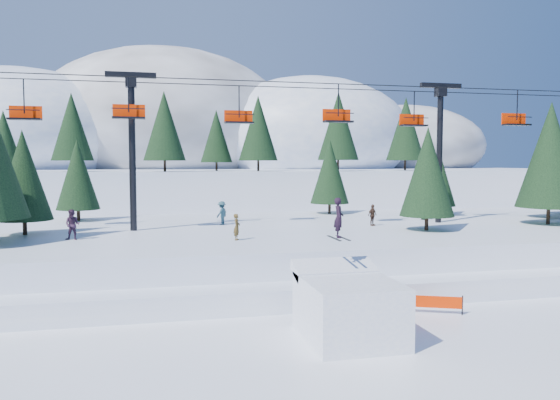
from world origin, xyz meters
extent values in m
plane|color=white|center=(0.00, 0.00, 0.00)|extent=(160.00, 160.00, 0.00)
cube|color=white|center=(0.00, 18.00, 1.25)|extent=(70.00, 22.00, 2.50)
cube|color=white|center=(0.00, 8.00, 0.55)|extent=(70.00, 6.00, 1.10)
cube|color=white|center=(0.00, 68.00, 3.00)|extent=(110.00, 60.00, 6.00)
ellipsoid|color=white|center=(-28.00, 72.00, 11.45)|extent=(36.00, 32.40, 19.80)
ellipsoid|color=#605B59|center=(-6.00, 78.00, 13.26)|extent=(44.00, 39.60, 26.40)
ellipsoid|color=white|center=(18.00, 70.00, 11.42)|extent=(34.00, 30.60, 19.72)
ellipsoid|color=#605B59|center=(38.00, 76.00, 10.12)|extent=(30.00, 27.00, 15.00)
cylinder|color=black|center=(-6.56, 39.68, 6.59)|extent=(0.26, 0.26, 1.18)
cone|color=#1E3D1B|center=(-6.56, 39.68, 10.80)|extent=(4.38, 4.38, 7.25)
cylinder|color=black|center=(3.97, 42.64, 6.60)|extent=(0.26, 0.26, 1.20)
cone|color=#1E3D1B|center=(3.97, 42.64, 10.90)|extent=(4.47, 4.47, 7.40)
cylinder|color=black|center=(13.02, 41.01, 6.63)|extent=(0.26, 0.26, 1.27)
cone|color=#1E3D1B|center=(13.02, 41.01, 11.17)|extent=(4.71, 4.71, 7.80)
cylinder|color=black|center=(-16.17, 43.30, 6.59)|extent=(0.26, 0.26, 1.18)
cone|color=#1E3D1B|center=(-16.17, 43.30, 10.81)|extent=(4.38, 4.38, 7.25)
cylinder|color=black|center=(22.41, 43.11, 6.63)|extent=(0.26, 0.26, 1.25)
cone|color=#1E3D1B|center=(22.41, 43.11, 11.09)|extent=(4.64, 4.64, 7.68)
cylinder|color=black|center=(-22.51, 41.73, 6.44)|extent=(0.26, 0.26, 0.88)
cone|color=#1E3D1B|center=(-22.51, 41.73, 9.58)|extent=(3.27, 3.27, 5.41)
cylinder|color=black|center=(-0.51, 45.26, 6.50)|extent=(0.26, 0.26, 1.00)
cone|color=#1E3D1B|center=(-0.51, 45.26, 10.06)|extent=(3.70, 3.70, 6.13)
cube|color=white|center=(-0.22, 1.09, 1.18)|extent=(3.49, 4.31, 2.36)
cube|color=white|center=(-0.22, 2.94, 2.41)|extent=(3.49, 1.51, 0.84)
imported|color=black|center=(-0.12, 2.69, 4.65)|extent=(0.54, 0.69, 1.68)
cube|color=black|center=(-0.32, 2.69, 3.80)|extent=(0.11, 1.65, 0.03)
cube|color=black|center=(0.08, 2.69, 3.80)|extent=(0.11, 1.65, 0.03)
cylinder|color=black|center=(-9.00, 18.00, 7.50)|extent=(0.44, 0.44, 10.00)
cube|color=black|center=(-9.00, 18.00, 12.60)|extent=(3.20, 0.35, 0.35)
cube|color=black|center=(-9.00, 18.00, 12.15)|extent=(0.70, 0.70, 0.70)
cylinder|color=black|center=(13.00, 18.00, 7.50)|extent=(0.44, 0.44, 10.00)
cube|color=black|center=(13.00, 18.00, 12.60)|extent=(3.20, 0.35, 0.35)
cube|color=black|center=(13.00, 18.00, 12.15)|extent=(0.70, 0.70, 0.70)
cylinder|color=black|center=(2.00, 16.80, 12.30)|extent=(46.00, 0.06, 0.06)
cylinder|color=black|center=(2.00, 19.20, 12.30)|extent=(46.00, 0.06, 0.06)
cylinder|color=black|center=(-15.70, 19.20, 11.20)|extent=(0.08, 0.08, 2.20)
cube|color=black|center=(-15.70, 19.20, 9.75)|extent=(2.00, 0.75, 0.12)
cube|color=red|center=(-15.70, 19.58, 10.20)|extent=(2.00, 0.10, 0.85)
cylinder|color=black|center=(-15.70, 18.85, 10.30)|extent=(2.00, 0.06, 0.06)
cylinder|color=black|center=(-9.12, 16.80, 11.20)|extent=(0.08, 0.08, 2.20)
cube|color=black|center=(-9.12, 16.80, 9.75)|extent=(2.00, 0.75, 0.12)
cube|color=red|center=(-9.12, 17.18, 10.20)|extent=(2.00, 0.10, 0.85)
cylinder|color=black|center=(-9.12, 16.45, 10.30)|extent=(2.00, 0.06, 0.06)
cylinder|color=black|center=(-1.78, 19.20, 11.20)|extent=(0.08, 0.08, 2.20)
cube|color=black|center=(-1.78, 19.20, 9.75)|extent=(2.00, 0.75, 0.12)
cube|color=red|center=(-1.78, 19.58, 10.20)|extent=(2.00, 0.10, 0.85)
cylinder|color=black|center=(-1.78, 18.85, 10.30)|extent=(2.00, 0.06, 0.06)
cylinder|color=black|center=(4.68, 16.80, 11.20)|extent=(0.08, 0.08, 2.20)
cube|color=black|center=(4.68, 16.80, 9.75)|extent=(2.00, 0.75, 0.12)
cube|color=red|center=(4.68, 17.18, 10.20)|extent=(2.00, 0.10, 0.85)
cylinder|color=black|center=(4.68, 16.45, 10.30)|extent=(2.00, 0.06, 0.06)
cylinder|color=black|center=(11.50, 19.20, 11.20)|extent=(0.08, 0.08, 2.20)
cube|color=black|center=(11.50, 19.20, 9.75)|extent=(2.00, 0.75, 0.12)
cube|color=red|center=(11.50, 19.58, 10.20)|extent=(2.00, 0.10, 0.85)
cylinder|color=black|center=(11.50, 18.85, 10.30)|extent=(2.00, 0.06, 0.06)
cylinder|color=black|center=(18.57, 16.80, 11.20)|extent=(0.08, 0.08, 2.20)
cube|color=black|center=(18.57, 16.80, 9.75)|extent=(2.00, 0.75, 0.12)
cube|color=red|center=(18.57, 17.18, 10.20)|extent=(2.00, 0.10, 0.85)
cylinder|color=black|center=(18.57, 16.45, 10.30)|extent=(2.00, 0.06, 0.06)
cylinder|color=black|center=(20.13, 15.08, 3.12)|extent=(0.26, 0.26, 1.24)
cone|color=#1E3D1B|center=(20.13, 15.08, 7.53)|extent=(4.59, 4.59, 7.59)
cylinder|color=black|center=(23.57, 19.31, 3.01)|extent=(0.26, 0.26, 1.02)
cone|color=#1E3D1B|center=(23.57, 19.31, 6.66)|extent=(3.79, 3.79, 6.28)
cylinder|color=black|center=(16.08, 23.50, 2.88)|extent=(0.26, 0.26, 0.76)
cone|color=#1E3D1B|center=(16.08, 23.50, 5.59)|extent=(2.82, 2.82, 4.67)
cylinder|color=black|center=(-13.36, 25.24, 2.94)|extent=(0.26, 0.26, 0.88)
cone|color=#1E3D1B|center=(-13.36, 25.24, 6.07)|extent=(3.25, 3.25, 5.38)
cylinder|color=black|center=(7.28, 26.54, 2.95)|extent=(0.26, 0.26, 0.91)
cone|color=#1E3D1B|center=(7.28, 26.54, 6.19)|extent=(3.37, 3.37, 5.57)
cylinder|color=black|center=(-15.47, 17.32, 2.95)|extent=(0.26, 0.26, 0.91)
cone|color=#1E3D1B|center=(-15.47, 17.32, 6.19)|extent=(3.37, 3.37, 5.57)
cylinder|color=black|center=(9.80, 13.77, 2.98)|extent=(0.26, 0.26, 0.95)
cone|color=#1E3D1B|center=(9.80, 13.77, 6.37)|extent=(3.53, 3.53, 5.84)
imported|color=#3A2238|center=(-12.26, 14.22, 3.38)|extent=(0.98, 0.83, 1.77)
imported|color=brown|center=(-3.04, 12.05, 3.26)|extent=(0.55, 0.65, 1.52)
imported|color=#452D21|center=(7.35, 17.05, 3.26)|extent=(0.95, 0.77, 1.51)
imported|color=#1D3524|center=(12.88, 20.01, 3.34)|extent=(0.62, 0.87, 1.68)
imported|color=#294D56|center=(-2.95, 20.00, 3.35)|extent=(1.18, 1.24, 1.69)
cylinder|color=black|center=(3.43, 4.25, 0.45)|extent=(0.06, 0.06, 0.90)
cylinder|color=black|center=(6.01, 3.14, 0.45)|extent=(0.06, 0.06, 0.90)
cube|color=red|center=(4.72, 3.70, 0.55)|extent=(2.59, 1.14, 0.55)
cylinder|color=black|center=(6.95, 5.75, 0.45)|extent=(0.06, 0.06, 0.90)
cylinder|color=black|center=(9.68, 5.17, 0.45)|extent=(0.06, 0.06, 0.90)
cube|color=red|center=(8.32, 5.46, 0.55)|extent=(2.75, 0.62, 0.55)
camera|label=1|loc=(-7.58, -18.84, 6.94)|focal=35.00mm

